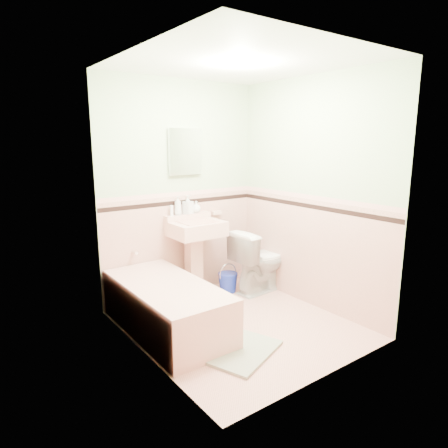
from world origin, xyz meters
TOP-DOWN VIEW (x-y plane):
  - floor at (0.00, 0.00)m, footprint 2.20×2.20m
  - ceiling at (0.00, 0.00)m, footprint 2.20×2.20m
  - wall_back at (0.00, 1.10)m, footprint 2.50×0.00m
  - wall_front at (0.00, -1.10)m, footprint 2.50×0.00m
  - wall_left at (-1.00, 0.00)m, footprint 0.00×2.50m
  - wall_right at (1.00, 0.00)m, footprint 0.00×2.50m
  - wainscot_back at (0.00, 1.09)m, footprint 2.00×0.00m
  - wainscot_front at (0.00, -1.09)m, footprint 2.00×0.00m
  - wainscot_left at (-0.99, 0.00)m, footprint 0.00×2.20m
  - wainscot_right at (0.99, 0.00)m, footprint 0.00×2.20m
  - accent_back at (0.00, 1.08)m, footprint 2.00×0.00m
  - accent_front at (0.00, -1.08)m, footprint 2.00×0.00m
  - accent_left at (-0.98, 0.00)m, footprint 0.00×2.20m
  - accent_right at (0.98, 0.00)m, footprint 0.00×2.20m
  - cap_back at (0.00, 1.08)m, footprint 2.00×0.00m
  - cap_front at (0.00, -1.08)m, footprint 2.00×0.00m
  - cap_left at (-0.98, 0.00)m, footprint 0.00×2.20m
  - cap_right at (0.98, 0.00)m, footprint 0.00×2.20m
  - bathtub at (-0.63, 0.33)m, footprint 0.70×1.50m
  - tub_faucet at (-0.63, 1.05)m, footprint 0.04×0.12m
  - sink at (0.05, 0.86)m, footprint 0.59×0.48m
  - sink_faucet at (0.05, 1.00)m, footprint 0.02×0.02m
  - medicine_cabinet at (0.05, 1.07)m, footprint 0.42×0.04m
  - soap_dish at (0.47, 1.06)m, footprint 0.13×0.07m
  - soap_bottle_left at (-0.08, 1.04)m, footprint 0.10×0.10m
  - soap_bottle_mid at (0.06, 1.04)m, footprint 0.13×0.13m
  - soap_bottle_right at (0.17, 1.04)m, footprint 0.13×0.13m
  - tube at (-0.16, 1.04)m, footprint 0.05×0.05m
  - toilet at (0.81, 0.59)m, footprint 0.79×0.49m
  - bucket at (0.46, 0.79)m, footprint 0.27×0.27m
  - bath_mat at (-0.30, -0.45)m, footprint 0.80×0.67m
  - shoe at (-0.44, -0.35)m, footprint 0.15×0.12m

SIDE VIEW (x-z plane):
  - floor at x=0.00m, z-range 0.00..0.00m
  - bath_mat at x=-0.30m, z-range 0.00..0.03m
  - shoe at x=-0.44m, z-range 0.03..0.08m
  - bucket at x=0.46m, z-range 0.00..0.24m
  - bathtub at x=-0.63m, z-range 0.00..0.45m
  - toilet at x=0.81m, z-range 0.00..0.78m
  - sink at x=0.05m, z-range 0.00..0.92m
  - wainscot_back at x=0.00m, z-range -0.40..1.60m
  - wainscot_front at x=0.00m, z-range -0.40..1.60m
  - wainscot_left at x=-0.99m, z-range -0.50..1.70m
  - wainscot_right at x=0.99m, z-range -0.50..1.70m
  - tub_faucet at x=-0.63m, z-range 0.61..0.65m
  - sink_faucet at x=0.05m, z-range 0.90..1.00m
  - soap_dish at x=0.47m, z-range 0.93..0.97m
  - tube at x=-0.16m, z-range 0.98..1.10m
  - soap_bottle_right at x=0.17m, z-range 0.98..1.12m
  - soap_bottle_left at x=-0.08m, z-range 0.98..1.20m
  - soap_bottle_mid at x=0.06m, z-range 0.98..1.20m
  - accent_left at x=-0.98m, z-range 0.02..2.22m
  - accent_right at x=0.98m, z-range 0.02..2.22m
  - accent_back at x=0.00m, z-range 0.12..2.12m
  - accent_front at x=0.00m, z-range 0.12..2.12m
  - cap_back at x=0.00m, z-range 0.22..2.22m
  - cap_front at x=0.00m, z-range 0.22..2.22m
  - cap_left at x=-0.98m, z-range 0.12..2.32m
  - cap_right at x=0.98m, z-range 0.12..2.32m
  - wall_back at x=0.00m, z-range 0.00..2.50m
  - wall_front at x=0.00m, z-range 0.00..2.50m
  - wall_left at x=-1.00m, z-range 0.00..2.50m
  - wall_right at x=1.00m, z-range 0.00..2.50m
  - medicine_cabinet at x=0.05m, z-range 1.44..1.96m
  - ceiling at x=0.00m, z-range 2.50..2.50m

